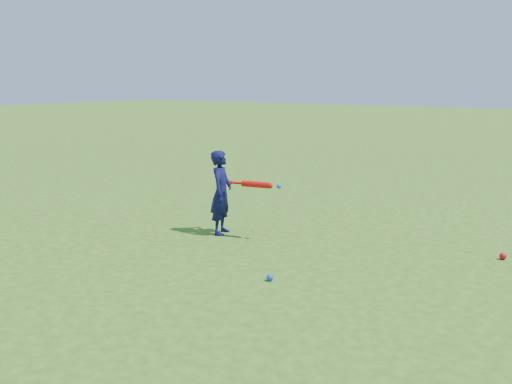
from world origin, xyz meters
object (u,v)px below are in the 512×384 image
(child, at_px, (221,193))
(ground_ball_blue, at_px, (270,278))
(ground_ball_red, at_px, (503,256))
(bat_swing, at_px, (258,185))

(child, distance_m, ground_ball_blue, 2.00)
(ground_ball_red, distance_m, ground_ball_blue, 2.76)
(ground_ball_blue, relative_size, bat_swing, 0.10)
(ground_ball_blue, distance_m, bat_swing, 1.71)
(child, xyz_separation_m, bat_swing, (0.55, 0.05, 0.15))
(child, bearing_deg, ground_ball_blue, -146.80)
(child, xyz_separation_m, ground_ball_red, (3.33, 0.89, -0.51))
(ground_ball_red, relative_size, ground_ball_blue, 1.15)
(bat_swing, bearing_deg, child, 175.36)
(child, distance_m, bat_swing, 0.58)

